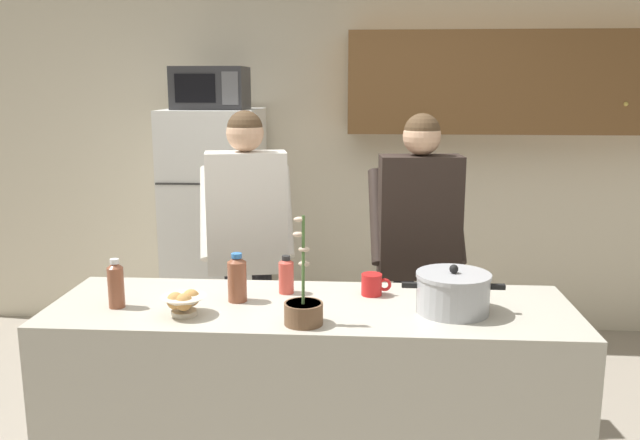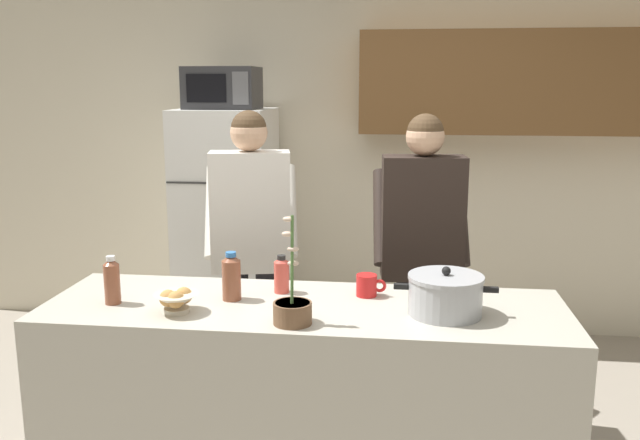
# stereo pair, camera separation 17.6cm
# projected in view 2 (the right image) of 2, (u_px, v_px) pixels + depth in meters

# --- Properties ---
(back_wall_unit) EXTENTS (6.00, 0.48, 2.60)m
(back_wall_unit) POSITION_uv_depth(u_px,v_px,m) (384.00, 141.00, 4.83)
(back_wall_unit) COLOR beige
(back_wall_unit) RESTS_ON ground
(kitchen_island) EXTENTS (2.18, 0.68, 0.92)m
(kitchen_island) POSITION_uv_depth(u_px,v_px,m) (304.00, 406.00, 2.87)
(kitchen_island) COLOR #BCB7A8
(kitchen_island) RESTS_ON ground
(refrigerator) EXTENTS (0.64, 0.68, 1.66)m
(refrigerator) POSITION_uv_depth(u_px,v_px,m) (227.00, 228.00, 4.69)
(refrigerator) COLOR white
(refrigerator) RESTS_ON ground
(microwave) EXTENTS (0.48, 0.37, 0.28)m
(microwave) POSITION_uv_depth(u_px,v_px,m) (223.00, 88.00, 4.48)
(microwave) COLOR #2D2D30
(microwave) RESTS_ON refrigerator
(person_near_pot) EXTENTS (0.57, 0.50, 1.69)m
(person_near_pot) POSITION_uv_depth(u_px,v_px,m) (251.00, 227.00, 3.63)
(person_near_pot) COLOR black
(person_near_pot) RESTS_ON ground
(person_by_sink) EXTENTS (0.53, 0.45, 1.68)m
(person_by_sink) POSITION_uv_depth(u_px,v_px,m) (422.00, 234.00, 3.50)
(person_by_sink) COLOR black
(person_by_sink) RESTS_ON ground
(cooking_pot) EXTENTS (0.41, 0.30, 0.20)m
(cooking_pot) POSITION_uv_depth(u_px,v_px,m) (445.00, 295.00, 2.65)
(cooking_pot) COLOR #ADAFB5
(cooking_pot) RESTS_ON kitchen_island
(coffee_mug) EXTENTS (0.13, 0.09, 0.10)m
(coffee_mug) POSITION_uv_depth(u_px,v_px,m) (367.00, 285.00, 2.88)
(coffee_mug) COLOR red
(coffee_mug) RESTS_ON kitchen_island
(bread_bowl) EXTENTS (0.19, 0.19, 0.10)m
(bread_bowl) POSITION_uv_depth(u_px,v_px,m) (176.00, 300.00, 2.67)
(bread_bowl) COLOR beige
(bread_bowl) RESTS_ON kitchen_island
(bottle_near_edge) EXTENTS (0.07, 0.07, 0.21)m
(bottle_near_edge) POSITION_uv_depth(u_px,v_px,m) (112.00, 280.00, 2.77)
(bottle_near_edge) COLOR brown
(bottle_near_edge) RESTS_ON kitchen_island
(bottle_mid_counter) EXTENTS (0.07, 0.07, 0.17)m
(bottle_mid_counter) POSITION_uv_depth(u_px,v_px,m) (282.00, 274.00, 2.93)
(bottle_mid_counter) COLOR #D84C3F
(bottle_mid_counter) RESTS_ON kitchen_island
(bottle_far_corner) EXTENTS (0.08, 0.08, 0.21)m
(bottle_far_corner) POSITION_uv_depth(u_px,v_px,m) (231.00, 277.00, 2.82)
(bottle_far_corner) COLOR brown
(bottle_far_corner) RESTS_ON kitchen_island
(potted_orchid) EXTENTS (0.15, 0.15, 0.42)m
(potted_orchid) POSITION_uv_depth(u_px,v_px,m) (292.00, 308.00, 2.55)
(potted_orchid) COLOR brown
(potted_orchid) RESTS_ON kitchen_island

